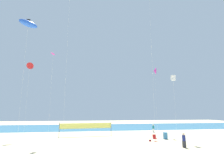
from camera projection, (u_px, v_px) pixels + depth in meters
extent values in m
plane|color=beige|center=(107.00, 154.00, 16.17)|extent=(120.00, 120.00, 0.00)
cube|color=teal|center=(95.00, 127.00, 44.31)|extent=(120.00, 20.00, 0.01)
cube|color=#2D2D33|center=(184.00, 144.00, 18.91)|extent=(0.37, 0.22, 0.77)
cylinder|color=navy|center=(184.00, 138.00, 19.03)|extent=(0.38, 0.38, 0.63)
sphere|color=beige|center=(184.00, 134.00, 19.10)|extent=(0.28, 0.28, 0.28)
cube|color=white|center=(153.00, 130.00, 32.88)|extent=(0.35, 0.21, 0.73)
cylinder|color=#19727A|center=(153.00, 127.00, 32.99)|extent=(0.37, 0.37, 0.60)
sphere|color=beige|center=(153.00, 125.00, 33.06)|extent=(0.27, 0.27, 0.27)
cube|color=red|center=(155.00, 139.00, 23.01)|extent=(0.52, 0.48, 0.03)
cube|color=red|center=(154.00, 137.00, 23.34)|extent=(0.52, 0.23, 0.57)
cylinder|color=silver|center=(156.00, 140.00, 22.84)|extent=(0.03, 0.03, 0.32)
cylinder|color=silver|center=(155.00, 140.00, 23.12)|extent=(0.03, 0.03, 0.32)
cylinder|color=teal|center=(165.00, 136.00, 24.81)|extent=(0.67, 0.67, 1.00)
cylinder|color=#4C4C51|center=(59.00, 130.00, 26.83)|extent=(0.08, 0.08, 2.40)
cylinder|color=#4C4C51|center=(111.00, 128.00, 28.96)|extent=(0.08, 0.08, 2.40)
cube|color=#EAE566|center=(86.00, 126.00, 27.98)|extent=(8.85, 0.91, 0.90)
cube|color=maroon|center=(150.00, 141.00, 22.84)|extent=(0.29, 0.14, 0.23)
cylinder|color=silver|center=(156.00, 102.00, 30.49)|extent=(0.01, 0.01, 12.01)
cone|color=#D833A5|center=(155.00, 71.00, 31.51)|extent=(0.60, 1.26, 1.21)
cylinder|color=silver|center=(175.00, 108.00, 24.17)|extent=(0.01, 0.01, 9.30)
cube|color=white|center=(173.00, 78.00, 24.96)|extent=(0.58, 0.58, 0.81)
cylinder|color=silver|center=(27.00, 101.00, 26.96)|extent=(0.01, 0.01, 11.96)
cone|color=red|center=(30.00, 66.00, 27.97)|extent=(1.20, 1.04, 1.17)
cylinder|color=silver|center=(152.00, 64.00, 22.09)|extent=(0.01, 0.01, 21.06)
cylinder|color=silver|center=(66.00, 63.00, 23.01)|extent=(0.01, 0.01, 21.98)
cylinder|color=silver|center=(23.00, 82.00, 19.19)|extent=(0.01, 0.01, 15.16)
ellipsoid|color=blue|center=(28.00, 24.00, 20.47)|extent=(2.46, 1.23, 1.32)
cube|color=black|center=(28.00, 21.00, 20.53)|extent=(0.45, 0.06, 0.56)
cylinder|color=silver|center=(50.00, 96.00, 23.42)|extent=(0.01, 0.01, 12.80)
pyramid|color=#D833A5|center=(53.00, 53.00, 24.52)|extent=(0.72, 0.71, 0.35)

